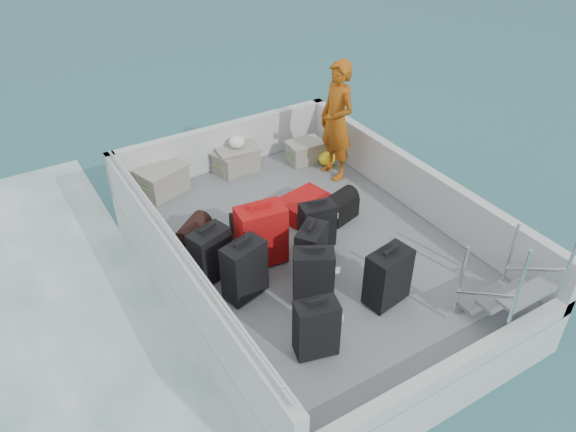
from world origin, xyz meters
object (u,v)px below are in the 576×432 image
Objects in this scene: suitcase_2 at (210,255)px; suitcase_6 at (388,278)px; crate_1 at (233,162)px; suitcase_0 at (316,329)px; crate_0 at (163,181)px; crate_2 at (238,160)px; passenger at (337,121)px; crate_3 at (305,152)px; suitcase_4 at (311,251)px; suitcase_8 at (303,205)px; suitcase_7 at (317,225)px; suitcase_3 at (313,277)px; suitcase_5 at (261,236)px; suitcase_1 at (244,271)px.

suitcase_2 is 2.04m from suitcase_6.
suitcase_0 is at bearing -104.19° from crate_1.
suitcase_0 reaches higher than crate_0.
crate_2 is at bearing 89.16° from suitcase_0.
crate_3 is at bearing -163.81° from passenger.
suitcase_0 reaches higher than suitcase_4.
suitcase_4 reaches higher than crate_0.
suitcase_6 reaches higher than crate_0.
passenger reaches higher than suitcase_8.
suitcase_7 reaches higher than suitcase_8.
suitcase_3 is 1.72m from suitcase_8.
suitcase_3 reaches higher than crate_3.
suitcase_3 reaches higher than suitcase_7.
crate_2 is at bearing 108.13° from suitcase_3.
suitcase_5 reaches higher than crate_1.
crate_3 is (1.80, 1.83, -0.24)m from suitcase_5.
suitcase_1 is 1.12× the size of crate_0.
suitcase_3 is 0.46m from suitcase_4.
suitcase_8 is 1.07× the size of crate_0.
passenger is at bearing 56.89° from suitcase_6.
suitcase_5 reaches higher than suitcase_1.
suitcase_4 is at bearing -41.79° from passenger.
suitcase_7 is 0.34× the size of passenger.
suitcase_1 is 1.58m from suitcase_6.
crate_0 is 1.22m from crate_2.
suitcase_4 is at bearing 73.56° from suitcase_0.
suitcase_7 is (1.00, 1.48, -0.03)m from suitcase_0.
suitcase_5 is 1.29× the size of suitcase_7.
suitcase_8 is at bearing 82.52° from suitcase_7.
suitcase_0 reaches higher than crate_1.
suitcase_3 is 3.18m from crate_3.
suitcase_6 is (0.84, -1.33, -0.05)m from suitcase_5.
suitcase_1 is 0.40× the size of passenger.
suitcase_6 is 3.69m from crate_0.
suitcase_6 reaches higher than suitcase_3.
suitcase_7 reaches higher than crate_1.
suitcase_3 is 3.09m from crate_2.
suitcase_2 is at bearing -144.22° from crate_3.
suitcase_4 reaches higher than suitcase_7.
crate_1 is (0.68, 2.14, -0.23)m from suitcase_5.
passenger is at bearing 79.39° from suitcase_3.
suitcase_0 is 0.93× the size of suitcase_1.
crate_1 is at bearing 40.03° from suitcase_2.
crate_1 is 1.02× the size of crate_3.
suitcase_5 is 2.28m from crate_2.
passenger reaches higher than crate_3.
suitcase_3 reaches higher than crate_1.
crate_1 reaches higher than suitcase_8.
passenger reaches higher than crate_2.
suitcase_8 is (0.98, 0.60, -0.26)m from suitcase_5.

